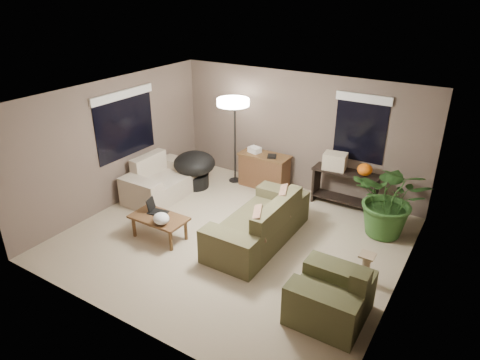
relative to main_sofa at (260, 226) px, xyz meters
The scene contains 20 objects.
room_shell 1.06m from the main_sofa, 158.16° to the right, with size 5.50×5.50×5.50m.
main_sofa is the anchor object (origin of this frame).
throw_pillows 0.44m from the main_sofa, ahead, with size 0.40×1.40×0.47m.
loveseat 2.66m from the main_sofa, behind, with size 0.90×1.60×0.85m.
armchair 2.04m from the main_sofa, 33.12° to the right, with size 0.95×1.00×0.85m.
coffee_table 1.76m from the main_sofa, 151.19° to the right, with size 1.00×0.55×0.42m.
laptop 1.87m from the main_sofa, 156.39° to the right, with size 0.40×0.28×0.24m.
plastic_bag 1.68m from the main_sofa, 143.34° to the right, with size 0.28×0.26×0.20m, color white.
desk 2.20m from the main_sofa, 117.09° to the left, with size 1.10×0.50×0.75m.
desk_papers 2.32m from the main_sofa, 120.72° to the left, with size 0.72×0.31×0.12m.
console_table 2.17m from the main_sofa, 68.64° to the left, with size 1.30×0.40×0.75m.
pumpkin 2.38m from the main_sofa, 60.54° to the left, with size 0.29×0.29×0.24m, color orange.
cardboard_box 2.17m from the main_sofa, 75.06° to the left, with size 0.43×0.33×0.33m, color beige.
papasan_chair 2.56m from the main_sofa, 153.24° to the left, with size 1.03×1.03×0.80m.
floor_lamp 2.84m from the main_sofa, 132.30° to the left, with size 0.32×0.32×1.91m.
ceiling_fixture 2.19m from the main_sofa, 158.16° to the right, with size 0.50×0.50×0.10m, color white.
houseplant 2.29m from the main_sofa, 36.90° to the left, with size 1.28×1.42×1.11m, color #2D5923.
cat_scratching_post 1.90m from the main_sofa, ahead, with size 0.32×0.32×0.50m.
window_left 3.49m from the main_sofa, behind, with size 0.05×1.56×1.33m.
window_back 2.88m from the main_sofa, 69.24° to the left, with size 1.06×0.05×1.33m.
Camera 1 is at (3.48, -5.39, 4.10)m, focal length 32.00 mm.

